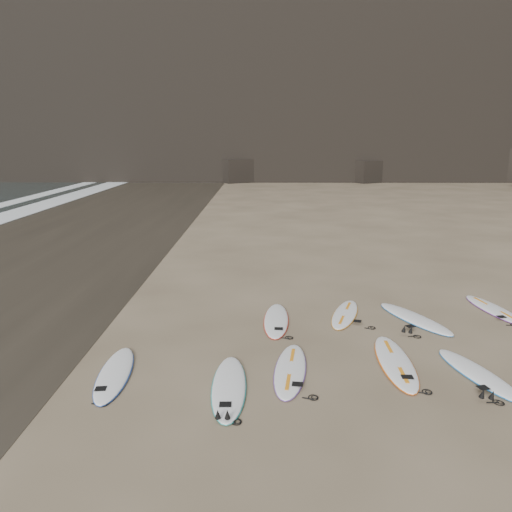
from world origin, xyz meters
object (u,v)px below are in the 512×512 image
(surfboard_6, at_px, (345,314))
(surfboard_3, at_px, (478,373))
(surfboard_2, at_px, (395,362))
(surfboard_8, at_px, (494,309))
(surfboard_7, at_px, (415,318))
(surfboard_0, at_px, (229,386))
(surfboard_5, at_px, (276,320))
(surfboard_11, at_px, (115,373))
(surfboard_1, at_px, (290,369))

(surfboard_6, bearing_deg, surfboard_3, -40.83)
(surfboard_2, xyz_separation_m, surfboard_6, (-0.57, 2.95, -0.01))
(surfboard_8, bearing_deg, surfboard_7, -172.52)
(surfboard_2, xyz_separation_m, surfboard_7, (1.19, 2.62, -0.00))
(surfboard_0, relative_size, surfboard_5, 1.03)
(surfboard_2, bearing_deg, surfboard_6, 103.00)
(surfboard_5, distance_m, surfboard_11, 4.51)
(surfboard_2, bearing_deg, surfboard_3, -16.74)
(surfboard_2, bearing_deg, surfboard_5, 136.51)
(surfboard_1, relative_size, surfboard_11, 1.01)
(surfboard_5, height_order, surfboard_6, surfboard_5)
(surfboard_8, bearing_deg, surfboard_1, -156.89)
(surfboard_7, distance_m, surfboard_11, 7.64)
(surfboard_2, relative_size, surfboard_8, 1.10)
(surfboard_5, bearing_deg, surfboard_2, -42.45)
(surfboard_7, relative_size, surfboard_8, 1.06)
(surfboard_3, relative_size, surfboard_5, 0.95)
(surfboard_11, bearing_deg, surfboard_0, -17.29)
(surfboard_5, relative_size, surfboard_11, 1.01)
(surfboard_3, distance_m, surfboard_7, 3.15)
(surfboard_3, xyz_separation_m, surfboard_8, (2.07, 3.86, 0.00))
(surfboard_6, distance_m, surfboard_11, 6.26)
(surfboard_0, bearing_deg, surfboard_6, 53.34)
(surfboard_8, distance_m, surfboard_11, 10.12)
(surfboard_5, bearing_deg, surfboard_1, -82.91)
(surfboard_0, height_order, surfboard_7, surfboard_7)
(surfboard_2, bearing_deg, surfboard_8, 45.11)
(surfboard_0, bearing_deg, surfboard_7, 37.43)
(surfboard_0, relative_size, surfboard_2, 0.95)
(surfboard_1, height_order, surfboard_6, surfboard_1)
(surfboard_5, relative_size, surfboard_8, 1.01)
(surfboard_1, distance_m, surfboard_5, 2.84)
(surfboard_3, xyz_separation_m, surfboard_7, (-0.32, 3.13, 0.00))
(surfboard_0, xyz_separation_m, surfboard_5, (1.00, 3.56, -0.00))
(surfboard_0, bearing_deg, surfboard_2, 16.29)
(surfboard_11, bearing_deg, surfboard_1, -1.35)
(surfboard_2, height_order, surfboard_6, surfboard_2)
(surfboard_2, distance_m, surfboard_8, 4.90)
(surfboard_11, bearing_deg, surfboard_2, 0.99)
(surfboard_0, relative_size, surfboard_3, 1.08)
(surfboard_11, bearing_deg, surfboard_6, 29.50)
(surfboard_1, height_order, surfboard_5, same)
(surfboard_0, distance_m, surfboard_11, 2.38)
(surfboard_0, height_order, surfboard_8, surfboard_0)
(surfboard_1, relative_size, surfboard_3, 1.04)
(surfboard_1, relative_size, surfboard_5, 0.99)
(surfboard_5, relative_size, surfboard_6, 1.06)
(surfboard_8, xyz_separation_m, surfboard_11, (-9.33, -3.93, -0.00))
(surfboard_2, relative_size, surfboard_3, 1.13)
(surfboard_3, height_order, surfboard_5, surfboard_5)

